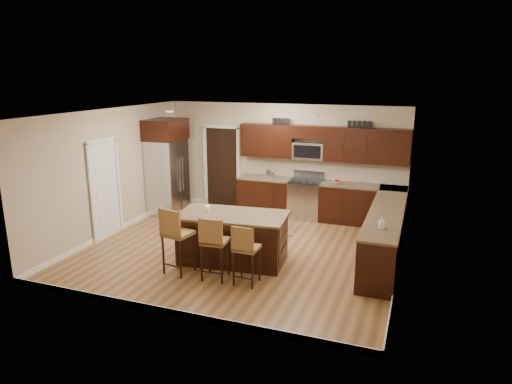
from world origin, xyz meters
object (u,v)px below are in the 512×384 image
at_px(stool_mid, 213,241).
at_px(refrigerator, 167,166).
at_px(range, 306,199).
at_px(stool_right, 245,248).
at_px(island, 233,239).
at_px(stool_left, 175,233).

relative_size(stool_mid, refrigerator, 0.47).
relative_size(range, stool_mid, 1.00).
bearing_deg(range, refrigerator, -165.83).
relative_size(range, stool_right, 1.07).
bearing_deg(range, island, -101.23).
xyz_separation_m(stool_left, stool_mid, (0.72, 0.00, -0.05)).
bearing_deg(refrigerator, range, 14.17).
bearing_deg(stool_mid, island, 86.71).
distance_m(island, stool_mid, 0.89).
bearing_deg(refrigerator, stool_right, -43.15).
bearing_deg(stool_mid, refrigerator, 126.92).
bearing_deg(island, stool_mid, -94.52).
bearing_deg(stool_mid, stool_right, -4.03).
bearing_deg(stool_right, range, 90.78).
height_order(stool_mid, stool_right, stool_mid).
relative_size(range, island, 0.53).
xyz_separation_m(stool_left, stool_right, (1.29, 0.01, -0.10)).
relative_size(stool_left, stool_mid, 1.07).
bearing_deg(refrigerator, island, -39.63).
bearing_deg(range, stool_right, -90.34).
distance_m(island, stool_left, 1.15).
distance_m(stool_mid, stool_right, 0.57).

